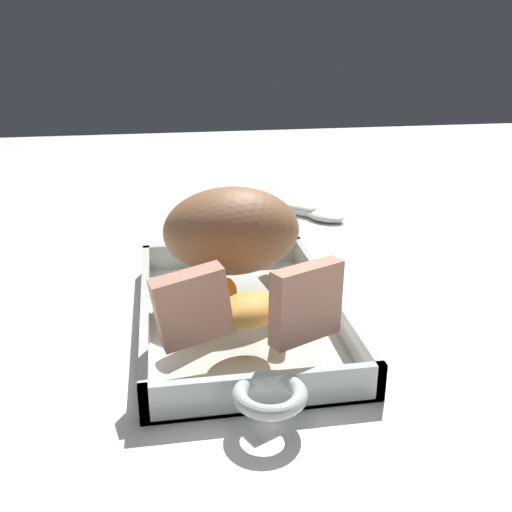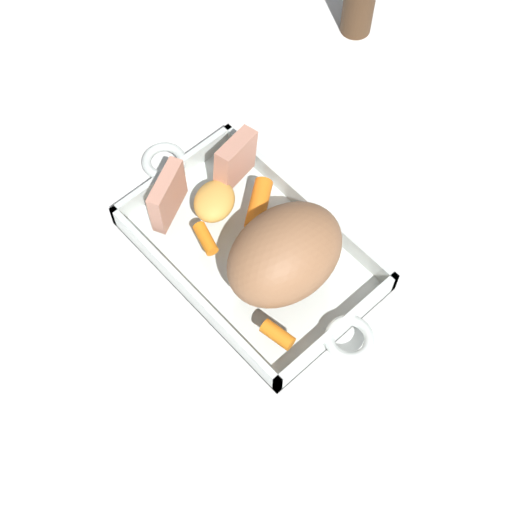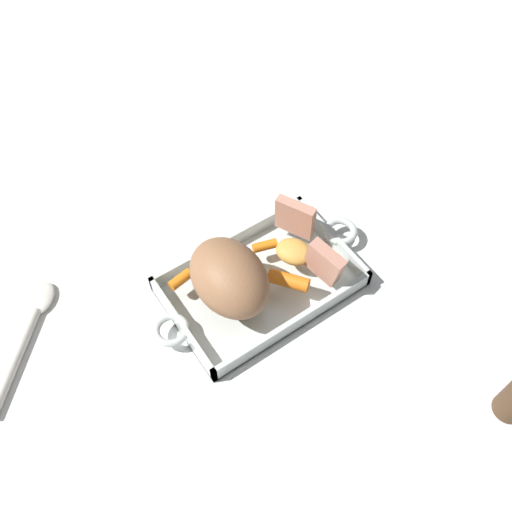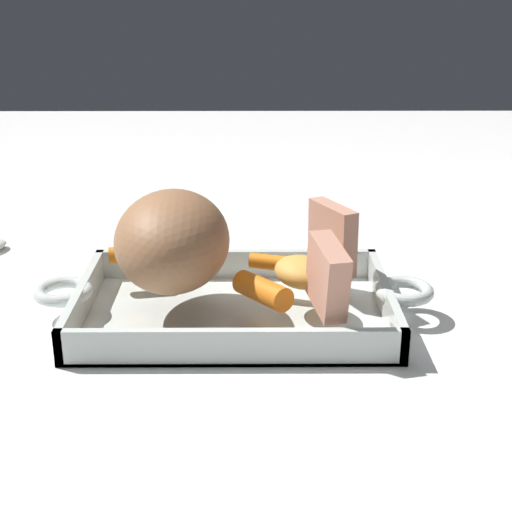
{
  "view_description": "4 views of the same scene",
  "coord_description": "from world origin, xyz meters",
  "px_view_note": "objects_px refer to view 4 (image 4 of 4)",
  "views": [
    {
      "loc": [
        0.55,
        -0.07,
        0.3
      ],
      "look_at": [
        -0.01,
        0.02,
        0.07
      ],
      "focal_mm": 41.05,
      "sensor_mm": 36.0,
      "label": 1
    },
    {
      "loc": [
        -0.34,
        0.3,
        0.84
      ],
      "look_at": [
        -0.02,
        0.01,
        0.05
      ],
      "focal_mm": 51.97,
      "sensor_mm": 36.0,
      "label": 2
    },
    {
      "loc": [
        -0.28,
        -0.4,
        0.82
      ],
      "look_at": [
        0.01,
        0.03,
        0.05
      ],
      "focal_mm": 39.06,
      "sensor_mm": 36.0,
      "label": 3
    },
    {
      "loc": [
        0.02,
        -0.68,
        0.33
      ],
      "look_at": [
        0.02,
        -0.01,
        0.07
      ],
      "focal_mm": 51.61,
      "sensor_mm": 36.0,
      "label": 4
    }
  ],
  "objects_px": {
    "baby_carrot_long": "(270,262)",
    "roast_slice_outer": "(332,237)",
    "roasting_dish": "(234,307)",
    "baby_carrot_center_right": "(262,291)",
    "baby_carrot_southwest": "(128,255)",
    "roast_slice_thin": "(328,277)",
    "pork_roast": "(172,241)",
    "potato_whole": "(302,272)"
  },
  "relations": [
    {
      "from": "baby_carrot_long",
      "to": "baby_carrot_center_right",
      "type": "distance_m",
      "value": 0.08
    },
    {
      "from": "roast_slice_thin",
      "to": "roast_slice_outer",
      "type": "bearing_deg",
      "value": 81.82
    },
    {
      "from": "roast_slice_outer",
      "to": "baby_carrot_center_right",
      "type": "bearing_deg",
      "value": -131.21
    },
    {
      "from": "baby_carrot_long",
      "to": "baby_carrot_center_right",
      "type": "relative_size",
      "value": 0.63
    },
    {
      "from": "baby_carrot_center_right",
      "to": "potato_whole",
      "type": "xyz_separation_m",
      "value": [
        0.04,
        0.04,
        0.0
      ]
    },
    {
      "from": "roast_slice_outer",
      "to": "roast_slice_thin",
      "type": "xyz_separation_m",
      "value": [
        -0.01,
        -0.1,
        -0.0
      ]
    },
    {
      "from": "roasting_dish",
      "to": "potato_whole",
      "type": "distance_m",
      "value": 0.08
    },
    {
      "from": "roasting_dish",
      "to": "baby_carrot_center_right",
      "type": "height_order",
      "value": "baby_carrot_center_right"
    },
    {
      "from": "roasting_dish",
      "to": "roast_slice_thin",
      "type": "distance_m",
      "value": 0.12
    },
    {
      "from": "baby_carrot_long",
      "to": "baby_carrot_center_right",
      "type": "xyz_separation_m",
      "value": [
        -0.01,
        -0.08,
        0.0
      ]
    },
    {
      "from": "potato_whole",
      "to": "baby_carrot_long",
      "type": "bearing_deg",
      "value": 126.98
    },
    {
      "from": "baby_carrot_long",
      "to": "roast_slice_thin",
      "type": "bearing_deg",
      "value": -61.82
    },
    {
      "from": "baby_carrot_southwest",
      "to": "potato_whole",
      "type": "height_order",
      "value": "potato_whole"
    },
    {
      "from": "potato_whole",
      "to": "baby_carrot_southwest",
      "type": "bearing_deg",
      "value": 161.17
    },
    {
      "from": "baby_carrot_center_right",
      "to": "potato_whole",
      "type": "relative_size",
      "value": 1.08
    },
    {
      "from": "pork_roast",
      "to": "roasting_dish",
      "type": "bearing_deg",
      "value": 0.8
    },
    {
      "from": "pork_roast",
      "to": "roast_slice_thin",
      "type": "relative_size",
      "value": 2.36
    },
    {
      "from": "baby_carrot_center_right",
      "to": "potato_whole",
      "type": "height_order",
      "value": "potato_whole"
    },
    {
      "from": "roast_slice_outer",
      "to": "potato_whole",
      "type": "xyz_separation_m",
      "value": [
        -0.03,
        -0.04,
        -0.02
      ]
    },
    {
      "from": "roast_slice_thin",
      "to": "baby_carrot_center_right",
      "type": "bearing_deg",
      "value": 166.59
    },
    {
      "from": "roast_slice_outer",
      "to": "baby_carrot_center_right",
      "type": "xyz_separation_m",
      "value": [
        -0.07,
        -0.08,
        -0.02
      ]
    },
    {
      "from": "pork_roast",
      "to": "baby_carrot_southwest",
      "type": "xyz_separation_m",
      "value": [
        -0.06,
        0.06,
        -0.04
      ]
    },
    {
      "from": "baby_carrot_southwest",
      "to": "roast_slice_outer",
      "type": "bearing_deg",
      "value": -4.73
    },
    {
      "from": "roasting_dish",
      "to": "pork_roast",
      "type": "relative_size",
      "value": 2.67
    },
    {
      "from": "roast_slice_outer",
      "to": "baby_carrot_long",
      "type": "height_order",
      "value": "roast_slice_outer"
    },
    {
      "from": "baby_carrot_center_right",
      "to": "potato_whole",
      "type": "distance_m",
      "value": 0.06
    },
    {
      "from": "roasting_dish",
      "to": "roast_slice_thin",
      "type": "xyz_separation_m",
      "value": [
        0.09,
        -0.05,
        0.06
      ]
    },
    {
      "from": "baby_carrot_long",
      "to": "potato_whole",
      "type": "bearing_deg",
      "value": -53.02
    },
    {
      "from": "baby_carrot_long",
      "to": "roasting_dish",
      "type": "bearing_deg",
      "value": -131.76
    },
    {
      "from": "baby_carrot_southwest",
      "to": "potato_whole",
      "type": "xyz_separation_m",
      "value": [
        0.18,
        -0.06,
        0.01
      ]
    },
    {
      "from": "pork_roast",
      "to": "baby_carrot_long",
      "type": "height_order",
      "value": "pork_roast"
    },
    {
      "from": "roasting_dish",
      "to": "roast_slice_thin",
      "type": "bearing_deg",
      "value": -31.35
    },
    {
      "from": "roast_slice_thin",
      "to": "baby_carrot_long",
      "type": "distance_m",
      "value": 0.11
    },
    {
      "from": "roast_slice_outer",
      "to": "potato_whole",
      "type": "height_order",
      "value": "roast_slice_outer"
    },
    {
      "from": "baby_carrot_center_right",
      "to": "baby_carrot_southwest",
      "type": "distance_m",
      "value": 0.18
    },
    {
      "from": "roasting_dish",
      "to": "baby_carrot_long",
      "type": "xyz_separation_m",
      "value": [
        0.04,
        0.04,
        0.03
      ]
    },
    {
      "from": "baby_carrot_long",
      "to": "roast_slice_outer",
      "type": "bearing_deg",
      "value": 3.29
    },
    {
      "from": "roast_slice_thin",
      "to": "baby_carrot_center_right",
      "type": "relative_size",
      "value": 0.95
    },
    {
      "from": "roasting_dish",
      "to": "baby_carrot_long",
      "type": "relative_size",
      "value": 9.52
    },
    {
      "from": "roast_slice_outer",
      "to": "baby_carrot_southwest",
      "type": "distance_m",
      "value": 0.22
    },
    {
      "from": "pork_roast",
      "to": "roast_slice_thin",
      "type": "xyz_separation_m",
      "value": [
        0.15,
        -0.05,
        -0.02
      ]
    },
    {
      "from": "roasting_dish",
      "to": "roast_slice_outer",
      "type": "relative_size",
      "value": 5.79
    }
  ]
}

